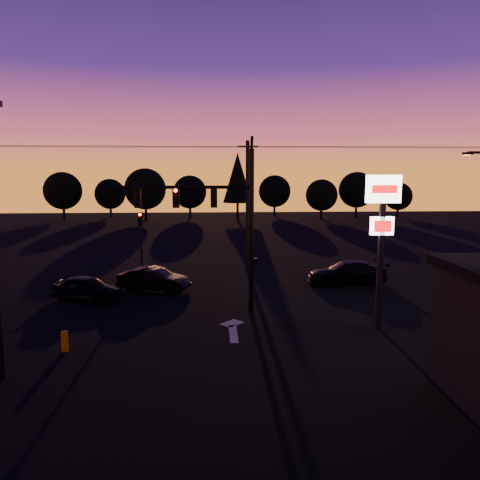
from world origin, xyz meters
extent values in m
plane|color=black|center=(0.00, 0.00, 0.00)|extent=(120.00, 120.00, 0.00)
cube|color=beige|center=(0.50, 1.00, 0.01)|extent=(0.35, 2.20, 0.01)
cube|color=beige|center=(0.50, 2.40, 0.01)|extent=(1.20, 1.20, 0.01)
cylinder|color=black|center=(1.50, 4.00, 4.00)|extent=(0.24, 0.24, 8.00)
cylinder|color=black|center=(1.50, 4.00, 8.20)|extent=(0.14, 0.52, 0.76)
cylinder|color=black|center=(-1.75, 4.00, 6.20)|extent=(6.50, 0.16, 0.16)
cube|color=black|center=(-0.30, 4.00, 5.70)|extent=(0.32, 0.22, 0.95)
sphere|color=black|center=(-0.30, 3.87, 6.05)|extent=(0.18, 0.18, 0.18)
sphere|color=black|center=(-0.30, 3.87, 5.75)|extent=(0.18, 0.18, 0.18)
sphere|color=black|center=(-0.30, 3.87, 5.45)|extent=(0.18, 0.18, 0.18)
cube|color=black|center=(-2.10, 4.00, 5.70)|extent=(0.32, 0.22, 0.95)
sphere|color=#FF0705|center=(-2.10, 3.87, 6.05)|extent=(0.18, 0.18, 0.18)
sphere|color=black|center=(-2.10, 3.87, 5.75)|extent=(0.18, 0.18, 0.18)
sphere|color=black|center=(-2.10, 3.87, 5.45)|extent=(0.18, 0.18, 0.18)
cube|color=black|center=(-3.90, 4.00, 5.70)|extent=(0.32, 0.22, 0.95)
sphere|color=black|center=(-3.90, 3.87, 6.05)|extent=(0.18, 0.18, 0.18)
sphere|color=black|center=(-3.90, 3.87, 5.75)|extent=(0.18, 0.18, 0.18)
sphere|color=black|center=(-3.90, 3.87, 5.45)|extent=(0.18, 0.18, 0.18)
cube|color=black|center=(1.68, 4.00, 2.60)|extent=(0.22, 0.18, 0.28)
cylinder|color=black|center=(-5.00, 11.50, 1.80)|extent=(0.14, 0.14, 3.60)
cube|color=black|center=(-5.00, 11.50, 3.90)|extent=(0.30, 0.20, 0.90)
sphere|color=#FF0705|center=(-5.00, 11.38, 4.22)|extent=(0.18, 0.18, 0.18)
sphere|color=black|center=(-5.00, 11.38, 3.94)|extent=(0.18, 0.18, 0.18)
sphere|color=black|center=(-5.00, 11.38, 3.66)|extent=(0.18, 0.18, 0.18)
cube|color=black|center=(7.00, 1.50, 3.20)|extent=(0.22, 0.22, 6.40)
cube|color=white|center=(7.00, 1.50, 6.20)|extent=(1.50, 0.25, 1.20)
cube|color=red|center=(7.00, 1.36, 6.20)|extent=(1.10, 0.02, 0.35)
cube|color=white|center=(7.00, 1.50, 4.60)|extent=(1.00, 0.22, 0.80)
cube|color=red|center=(7.00, 1.37, 4.60)|extent=(0.75, 0.02, 0.50)
cylinder|color=black|center=(13.40, 5.50, 7.90)|extent=(1.20, 0.14, 0.14)
cube|color=black|center=(12.80, 5.50, 7.85)|extent=(0.50, 0.22, 0.14)
plane|color=#FFB759|center=(12.80, 5.50, 7.77)|extent=(0.35, 0.35, 0.00)
cylinder|color=black|center=(2.00, 14.00, 4.50)|extent=(0.26, 0.26, 9.00)
cube|color=black|center=(2.00, 14.00, 8.60)|extent=(1.40, 0.10, 0.10)
cylinder|color=black|center=(-7.00, 13.40, 8.55)|extent=(18.00, 0.02, 0.02)
cylinder|color=black|center=(-7.00, 14.00, 8.60)|extent=(18.00, 0.02, 0.02)
cylinder|color=black|center=(-7.00, 14.60, 8.55)|extent=(18.00, 0.02, 0.02)
cylinder|color=black|center=(11.00, 13.40, 8.55)|extent=(18.00, 0.02, 0.02)
cylinder|color=black|center=(11.00, 14.00, 8.60)|extent=(18.00, 0.02, 0.02)
cylinder|color=black|center=(11.00, 14.60, 8.55)|extent=(18.00, 0.02, 0.02)
cylinder|color=#D58500|center=(-6.14, -0.57, 0.40)|extent=(0.27, 0.27, 0.80)
cylinder|color=black|center=(-22.00, 50.00, 0.81)|extent=(0.36, 0.36, 1.62)
sphere|color=black|center=(-22.00, 50.00, 4.06)|extent=(5.36, 5.36, 5.36)
cylinder|color=black|center=(-16.00, 53.00, 0.69)|extent=(0.36, 0.36, 1.38)
sphere|color=black|center=(-16.00, 53.00, 3.44)|extent=(4.54, 4.54, 4.54)
cylinder|color=black|center=(-10.00, 48.00, 0.88)|extent=(0.36, 0.36, 1.75)
sphere|color=black|center=(-10.00, 48.00, 4.38)|extent=(5.77, 5.78, 5.78)
cylinder|color=black|center=(-4.00, 52.00, 0.75)|extent=(0.36, 0.36, 1.50)
sphere|color=black|center=(-4.00, 52.00, 3.75)|extent=(4.95, 4.95, 4.95)
cylinder|color=black|center=(3.00, 49.00, 1.19)|extent=(0.36, 0.36, 2.38)
cone|color=black|center=(3.00, 49.00, 5.94)|extent=(4.18, 4.18, 7.12)
cylinder|color=black|center=(9.00, 54.00, 0.75)|extent=(0.36, 0.36, 1.50)
sphere|color=black|center=(9.00, 54.00, 3.75)|extent=(4.95, 4.95, 4.95)
cylinder|color=black|center=(15.00, 48.00, 0.69)|extent=(0.36, 0.36, 1.38)
sphere|color=black|center=(15.00, 48.00, 3.44)|extent=(4.54, 4.54, 4.54)
cylinder|color=black|center=(21.00, 51.00, 0.81)|extent=(0.36, 0.36, 1.62)
sphere|color=black|center=(21.00, 51.00, 4.06)|extent=(5.36, 5.36, 5.36)
cylinder|color=black|center=(27.00, 50.00, 0.62)|extent=(0.36, 0.36, 1.25)
sphere|color=black|center=(27.00, 50.00, 3.12)|extent=(4.12, 4.12, 4.12)
imported|color=black|center=(-7.19, 6.71, 0.67)|extent=(4.22, 2.75, 1.34)
imported|color=black|center=(-3.86, 8.51, 0.69)|extent=(4.42, 2.71, 1.37)
imported|color=black|center=(7.89, 9.60, 0.71)|extent=(4.96, 2.23, 1.41)
camera|label=1|loc=(-0.24, -18.33, 7.01)|focal=35.00mm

